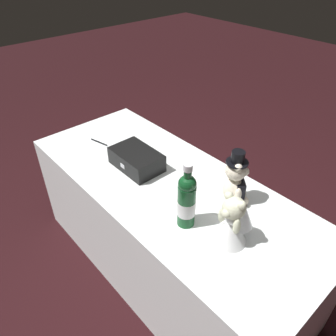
# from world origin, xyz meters

# --- Properties ---
(ground_plane) EXTENTS (12.00, 12.00, 0.00)m
(ground_plane) POSITION_xyz_m (0.00, 0.00, 0.00)
(ground_plane) COLOR black
(reception_table) EXTENTS (1.82, 0.75, 0.71)m
(reception_table) POSITION_xyz_m (0.00, 0.00, 0.35)
(reception_table) COLOR white
(reception_table) RESTS_ON ground_plane
(teddy_bear_groom) EXTENTS (0.14, 0.14, 0.30)m
(teddy_bear_groom) POSITION_xyz_m (0.33, 0.15, 0.83)
(teddy_bear_groom) COLOR beige
(teddy_bear_groom) RESTS_ON reception_table
(teddy_bear_bride) EXTENTS (0.15, 0.20, 0.25)m
(teddy_bear_bride) POSITION_xyz_m (0.48, -0.05, 0.82)
(teddy_bear_bride) COLOR white
(teddy_bear_bride) RESTS_ON reception_table
(champagne_bottle) EXTENTS (0.08, 0.08, 0.34)m
(champagne_bottle) POSITION_xyz_m (0.28, -0.14, 0.85)
(champagne_bottle) COLOR #124520
(champagne_bottle) RESTS_ON reception_table
(signing_pen) EXTENTS (0.15, 0.04, 0.01)m
(signing_pen) POSITION_xyz_m (-0.60, -0.06, 0.71)
(signing_pen) COLOR black
(signing_pen) RESTS_ON reception_table
(gift_case_black) EXTENTS (0.30, 0.20, 0.10)m
(gift_case_black) POSITION_xyz_m (-0.23, -0.04, 0.76)
(gift_case_black) COLOR black
(gift_case_black) RESTS_ON reception_table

